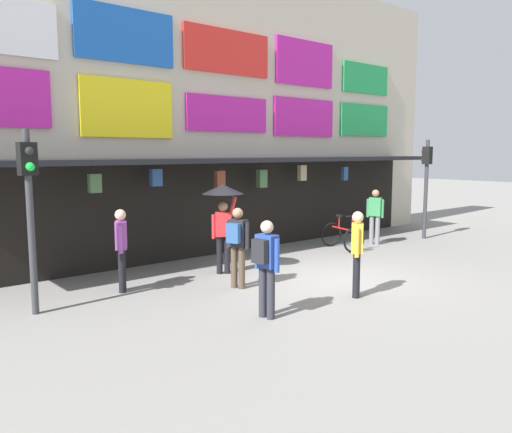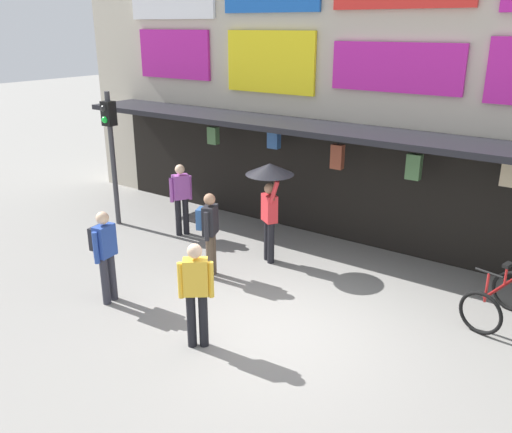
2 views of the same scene
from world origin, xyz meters
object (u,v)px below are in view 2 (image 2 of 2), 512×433
Objects in this scene: bicycle_parked at (497,300)px; pedestrian_with_umbrella at (270,185)px; traffic_light_near at (111,138)px; pedestrian_in_blue at (105,250)px; pedestrian_in_white at (196,290)px; pedestrian_in_black at (209,229)px; pedestrian_in_green at (181,196)px.

bicycle_parked is 4.56m from pedestrian_with_umbrella.
traffic_light_near is 1.90× the size of pedestrian_in_blue.
traffic_light_near is 4.33m from pedestrian_with_umbrella.
pedestrian_in_white is at bearing -3.81° from pedestrian_in_blue.
pedestrian_in_blue is 2.22m from pedestrian_in_white.
pedestrian_in_black is 1.50m from pedestrian_with_umbrella.
bicycle_parked is 0.77× the size of pedestrian_in_green.
pedestrian_in_green is (-1.94, 1.30, -0.04)m from pedestrian_in_black.
traffic_light_near is at bearing -168.27° from pedestrian_in_green.
pedestrian_in_blue is at bearing -70.11° from pedestrian_in_green.
bicycle_parked is 0.77× the size of pedestrian_in_black.
pedestrian_in_blue is (-0.80, -1.82, 0.00)m from pedestrian_in_black.
pedestrian_in_black is 1.00× the size of pedestrian_in_white.
pedestrian_in_green is at bearing 11.73° from traffic_light_near.
pedestrian_in_blue is at bearing 176.19° from pedestrian_in_white.
pedestrian_in_blue reaches higher than bicycle_parked.
pedestrian_in_blue is (-1.35, -3.06, -0.66)m from pedestrian_with_umbrella.
pedestrian_with_umbrella reaches higher than pedestrian_in_blue.
bicycle_parked is 0.77× the size of pedestrian_in_blue.
traffic_light_near is 4.03m from pedestrian_in_black.
pedestrian_in_green is (-2.48, 0.07, -0.69)m from pedestrian_with_umbrella.
pedestrian_in_white is (1.41, -1.97, -0.04)m from pedestrian_in_black.
pedestrian_with_umbrella is 2.58m from pedestrian_in_green.
traffic_light_near reaches higher than pedestrian_in_blue.
pedestrian_in_green is at bearing 146.05° from pedestrian_in_black.
traffic_light_near is at bearing 150.64° from pedestrian_in_white.
traffic_light_near is 2.47× the size of bicycle_parked.
pedestrian_with_umbrella is 1.24× the size of pedestrian_in_blue.
bicycle_parked is 0.62× the size of pedestrian_with_umbrella.
bicycle_parked is 4.90m from pedestrian_in_white.
traffic_light_near is 1.54× the size of pedestrian_with_umbrella.
pedestrian_with_umbrella is 3.39m from pedestrian_in_white.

